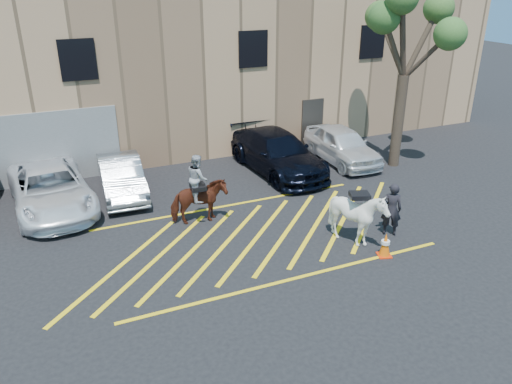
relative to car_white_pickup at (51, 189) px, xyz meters
name	(u,v)px	position (x,y,z in m)	size (l,w,h in m)	color
ground	(253,233)	(5.66, -4.40, -0.74)	(90.00, 90.00, 0.00)	black
car_white_pickup	(51,189)	(0.00, 0.00, 0.00)	(2.44, 5.30, 1.47)	white
car_silver_sedan	(121,176)	(2.44, 0.34, -0.05)	(1.46, 4.17, 1.38)	#99A0A7
car_blue_suv	(277,152)	(8.69, 0.15, 0.07)	(2.25, 5.53, 1.60)	black
car_white_suv	(342,145)	(11.73, 0.07, 0.02)	(1.78, 4.42, 1.51)	white
handler	(391,209)	(9.53, -6.16, 0.12)	(0.63, 0.41, 1.72)	black
warehouse	(156,59)	(5.65, 7.59, 2.91)	(32.42, 10.20, 7.30)	tan
hatching_zone	(257,237)	(5.66, -4.70, -0.73)	(12.60, 5.12, 0.01)	yellow
mounted_bay	(198,196)	(4.33, -3.04, 0.22)	(1.84, 0.94, 2.35)	#5B2915
saddled_white	(358,217)	(8.24, -6.24, 0.16)	(1.91, 2.02, 1.78)	silver
traffic_cone	(385,245)	(8.59, -7.19, -0.37)	(0.47, 0.47, 0.73)	red
tree	(409,25)	(13.54, -1.20, 4.96)	(3.99, 4.37, 7.31)	#423728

